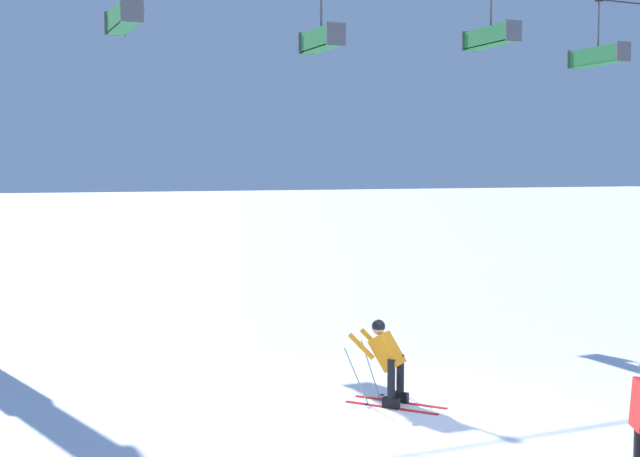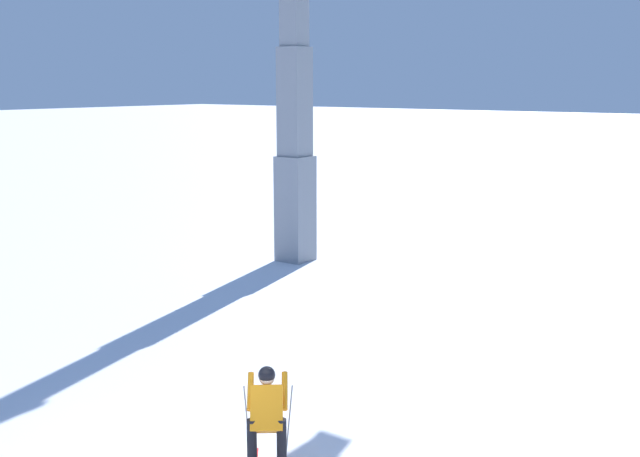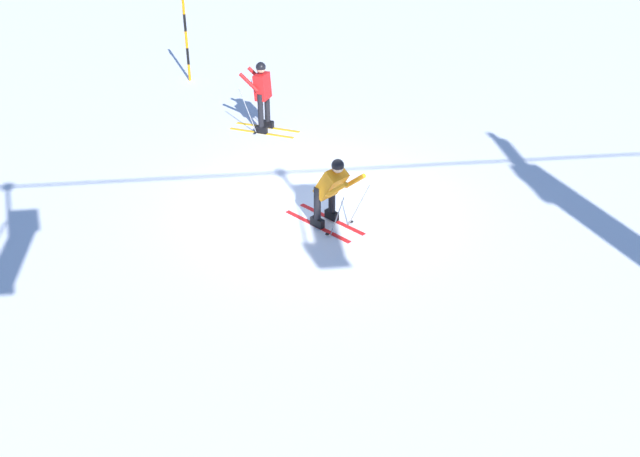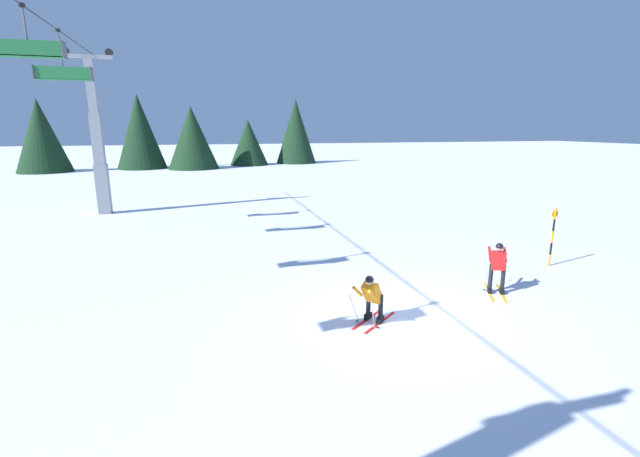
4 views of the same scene
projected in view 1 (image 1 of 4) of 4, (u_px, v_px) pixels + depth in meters
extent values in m
plane|color=white|center=(423.00, 418.00, 13.26)|extent=(260.00, 260.00, 0.00)
cube|color=red|center=(391.00, 408.00, 13.79)|extent=(1.09, 1.34, 0.01)
cube|color=black|center=(391.00, 403.00, 13.78)|extent=(0.26, 0.29, 0.16)
cylinder|color=black|center=(391.00, 379.00, 13.76)|extent=(0.13, 0.13, 0.64)
cube|color=red|center=(400.00, 402.00, 14.13)|extent=(1.09, 1.34, 0.01)
cube|color=black|center=(400.00, 397.00, 14.12)|extent=(0.26, 0.29, 0.16)
cylinder|color=black|center=(400.00, 374.00, 14.09)|extent=(0.13, 0.13, 0.64)
cube|color=orange|center=(387.00, 352.00, 13.97)|extent=(0.66, 0.68, 0.63)
sphere|color=beige|center=(378.00, 328.00, 14.02)|extent=(0.21, 0.21, 0.21)
sphere|color=black|center=(378.00, 326.00, 14.02)|extent=(0.23, 0.23, 0.23)
cylinder|color=orange|center=(361.00, 346.00, 13.93)|extent=(0.36, 0.43, 0.42)
cylinder|color=gray|center=(358.00, 380.00, 13.95)|extent=(0.40, 0.31, 1.08)
cylinder|color=black|center=(366.00, 404.00, 13.85)|extent=(0.07, 0.07, 0.01)
cylinder|color=orange|center=(373.00, 341.00, 14.34)|extent=(0.36, 0.43, 0.42)
cylinder|color=gray|center=(372.00, 373.00, 14.43)|extent=(0.22, 0.45, 1.08)
cylinder|color=black|center=(382.00, 395.00, 14.42)|extent=(0.07, 0.07, 0.01)
cube|color=#1E6633|center=(123.00, 28.00, 21.73)|extent=(0.45, 2.31, 0.06)
cube|color=#1E6633|center=(115.00, 16.00, 21.64)|extent=(0.06, 2.31, 0.55)
cylinder|color=#4C4F54|center=(135.00, 17.00, 21.84)|extent=(0.04, 2.19, 0.04)
cube|color=#4C4F54|center=(115.00, 24.00, 22.77)|extent=(0.57, 0.05, 0.63)
cube|color=#4C4F54|center=(132.00, 9.00, 20.66)|extent=(0.57, 0.05, 0.63)
cylinder|color=#4C4F54|center=(321.00, 0.00, 23.89)|extent=(0.07, 0.07, 1.62)
cube|color=#1E6633|center=(321.00, 49.00, 23.99)|extent=(0.45, 2.03, 0.06)
cube|color=#1E6633|center=(315.00, 39.00, 23.89)|extent=(0.06, 2.03, 0.55)
cylinder|color=#4C4F54|center=(331.00, 39.00, 24.09)|extent=(0.04, 1.93, 0.04)
cube|color=#4C4F54|center=(307.00, 44.00, 24.90)|extent=(0.57, 0.05, 0.63)
cube|color=#4C4F54|center=(336.00, 34.00, 23.04)|extent=(0.57, 0.05, 0.63)
cylinder|color=#4C4F54|center=(491.00, 8.00, 26.19)|extent=(0.07, 0.07, 1.19)
cube|color=#1E6633|center=(491.00, 45.00, 26.27)|extent=(0.45, 2.35, 0.06)
cube|color=#1E6633|center=(485.00, 36.00, 26.18)|extent=(0.06, 2.35, 0.55)
cylinder|color=#4C4F54|center=(499.00, 36.00, 26.38)|extent=(0.04, 2.23, 0.04)
cube|color=#4C4F54|center=(469.00, 42.00, 27.33)|extent=(0.57, 0.05, 0.63)
cube|color=#4C4F54|center=(514.00, 31.00, 25.18)|extent=(0.57, 0.05, 0.63)
cube|color=black|center=(599.00, 0.00, 27.86)|extent=(0.20, 0.16, 0.14)
cylinder|color=#4C4F54|center=(598.00, 24.00, 27.92)|extent=(0.07, 0.07, 1.57)
cube|color=#1E6633|center=(598.00, 64.00, 28.02)|extent=(0.45, 2.35, 0.06)
cube|color=#1E6633|center=(593.00, 56.00, 27.92)|extent=(0.06, 2.35, 0.55)
cylinder|color=#4C4F54|center=(605.00, 56.00, 28.12)|extent=(0.04, 2.23, 0.04)
cube|color=#4C4F54|center=(574.00, 60.00, 29.07)|extent=(0.57, 0.05, 0.63)
cube|color=#4C4F54|center=(624.00, 52.00, 26.92)|extent=(0.57, 0.05, 0.63)
cylinder|color=black|center=(639.00, 443.00, 10.29)|extent=(0.13, 0.13, 0.79)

